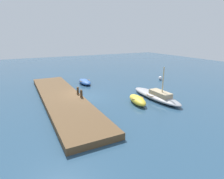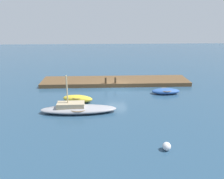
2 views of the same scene
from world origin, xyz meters
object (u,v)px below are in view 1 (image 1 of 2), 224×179
Objects in this scene: dinghy_yellow at (137,100)px; marker_buoy at (160,78)px; mooring_post_west at (78,91)px; sailboat_grey at (156,95)px; rowboat_blue at (85,82)px; mooring_post_mid_west at (81,94)px.

dinghy_yellow is 5.68× the size of marker_buoy.
mooring_post_west is 1.34× the size of marker_buoy.
sailboat_grey is 9.18m from marker_buoy.
rowboat_blue is at bearing 154.29° from mooring_post_west.
rowboat_blue is 5.49× the size of marker_buoy.
dinghy_yellow is 2.61m from sailboat_grey.
mooring_post_west is 14.07m from marker_buoy.
mooring_post_mid_west reaches higher than dinghy_yellow.
mooring_post_mid_west is at bearing 0.00° from mooring_post_west.
sailboat_grey is at bearing 26.56° from rowboat_blue.
sailboat_grey is 12.16× the size of marker_buoy.
dinghy_yellow is at bearing 48.96° from mooring_post_west.
rowboat_blue is 6.25m from mooring_post_west.
rowboat_blue is at bearing 158.35° from mooring_post_mid_west.
sailboat_grey reaches higher than mooring_post_west.
rowboat_blue is 7.34m from mooring_post_mid_west.
marker_buoy is at bearing 100.94° from mooring_post_west.
dinghy_yellow is 1.03× the size of rowboat_blue.
dinghy_yellow is at bearing 12.47° from rowboat_blue.
mooring_post_west is at bearing -118.74° from sailboat_grey.
sailboat_grey is 7.92m from mooring_post_mid_west.
sailboat_grey is 9.08× the size of mooring_post_west.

